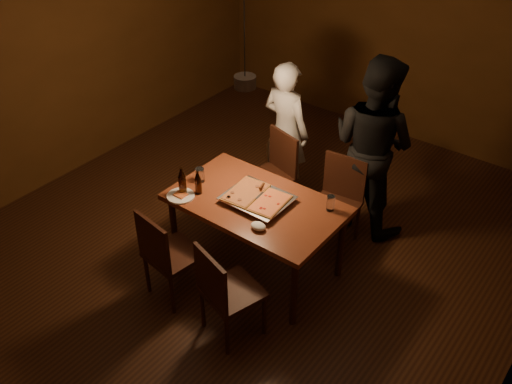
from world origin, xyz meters
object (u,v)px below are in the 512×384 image
Objects in this scene: pizza_tray at (257,200)px; beer_bottle_a at (182,181)px; chair_near_right at (223,287)px; pendant_lamp at (245,81)px; beer_bottle_b at (198,182)px; dining_table at (256,208)px; chair_far_right at (339,194)px; plate_slice at (181,196)px; diner_white at (286,131)px; chair_near_left at (165,250)px; diner_dark at (373,145)px; chair_far_left at (275,166)px.

beer_bottle_a reaches higher than pizza_tray.
pendant_lamp is at bearing 135.43° from chair_near_right.
beer_bottle_b is 1.00m from pendant_lamp.
dining_table is 3.09× the size of chair_far_right.
pizza_tray is 2.44× the size of beer_bottle_b.
beer_bottle_a reaches higher than plate_slice.
pizza_tray is at bearing 59.31° from chair_far_right.
chair_near_left is at bearing 98.30° from diner_white.
plate_slice is 1.89m from diner_dark.
chair_far_right is 1.00× the size of chair_near_left.
pendant_lamp is at bearing 66.13° from diner_dark.
chair_near_left is (-0.37, -0.77, -0.14)m from dining_table.
pendant_lamp reaches higher than beer_bottle_a.
dining_table is at bearing -174.99° from pizza_tray.
diner_white is (-0.52, 1.17, -0.01)m from pizza_tray.
chair_near_left is at bearing -115.38° from dining_table.
plate_slice is (-0.87, 0.46, 0.22)m from chair_near_right.
diner_white is at bearing 128.78° from chair_near_right.
chair_near_left is at bearing -166.46° from chair_near_right.
chair_near_right is (0.30, -0.81, -0.14)m from dining_table.
dining_table is at bearing 126.96° from chair_near_right.
beer_bottle_b is 0.13× the size of diner_dark.
chair_far_left is 0.47× the size of pendant_lamp.
diner_white reaches higher than pizza_tray.
diner_white is 1.38× the size of pendant_lamp.
diner_white is at bearing 91.16° from beer_bottle_b.
chair_far_left is 0.42m from diner_white.
diner_white is at bearing 12.25° from diner_dark.
beer_bottle_b is at bearing 100.88° from chair_far_left.
plate_slice is at bearing 44.18° from chair_far_right.
diner_white is (-0.81, 1.98, 0.22)m from chair_near_right.
chair_near_right is 1.97× the size of beer_bottle_a.
chair_near_left is 0.32× the size of diner_white.
chair_far_right is at bearing 87.81° from diner_dark.
diner_dark reaches higher than diner_white.
chair_far_left is 1.19m from beer_bottle_a.
pendant_lamp is (-0.24, 0.15, 0.99)m from pizza_tray.
chair_far_right is 1.98× the size of plate_slice.
diner_dark is at bearing 58.03° from pendant_lamp.
diner_dark is (0.15, 2.05, 0.36)m from chair_near_right.
chair_near_left is 0.63m from beer_bottle_a.
pendant_lamp is at bearing 146.37° from dining_table.
diner_dark reaches higher than chair_far_right.
pizza_tray is 2.07× the size of beer_bottle_a.
chair_far_left is 1.78m from chair_near_right.
plate_slice is at bearing -154.82° from pizza_tray.
beer_bottle_b is at bearing 43.38° from chair_far_right.
chair_far_left is 0.34× the size of diner_white.
diner_dark is at bearing 57.30° from plate_slice.
chair_far_right is 1.37m from beer_bottle_b.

